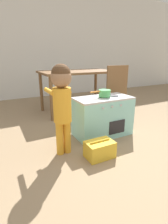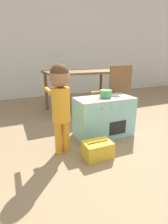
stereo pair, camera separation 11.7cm
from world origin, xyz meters
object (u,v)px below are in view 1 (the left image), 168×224
object	(u,v)px
play_kitchen	(103,116)
toy_basket	(100,149)
dining_chair_near	(112,91)
dining_table	(77,76)
child_figure	(62,96)
toy_pot	(104,93)

from	to	relation	value
play_kitchen	toy_basket	bearing A→B (deg)	-125.81
dining_chair_near	dining_table	bearing A→B (deg)	113.75
play_kitchen	dining_table	size ratio (longest dim) A/B	0.56
child_figure	dining_chair_near	xyz separation A→B (m)	(1.07, 0.63, -0.15)
toy_pot	toy_basket	size ratio (longest dim) A/B	0.97
toy_basket	dining_table	size ratio (longest dim) A/B	0.22
play_kitchen	toy_pot	world-z (taller)	toy_pot
dining_table	dining_chair_near	size ratio (longest dim) A/B	1.50
child_figure	dining_table	xyz separation A→B (m)	(0.77, 1.30, 0.03)
child_figure	toy_basket	xyz separation A→B (m)	(0.29, -0.25, -0.52)
play_kitchen	child_figure	bearing A→B (deg)	-162.13
toy_pot	dining_chair_near	world-z (taller)	dining_chair_near
child_figure	dining_chair_near	size ratio (longest dim) A/B	1.07
toy_pot	child_figure	size ratio (longest dim) A/B	0.30
toy_pot	child_figure	bearing A→B (deg)	-162.48
child_figure	toy_basket	bearing A→B (deg)	-40.32
toy_pot	dining_table	size ratio (longest dim) A/B	0.21
play_kitchen	dining_chair_near	size ratio (longest dim) A/B	0.84
play_kitchen	child_figure	size ratio (longest dim) A/B	0.78
toy_pot	dining_chair_near	distance (m)	0.63
play_kitchen	dining_table	bearing A→B (deg)	81.62
child_figure	toy_basket	size ratio (longest dim) A/B	3.26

